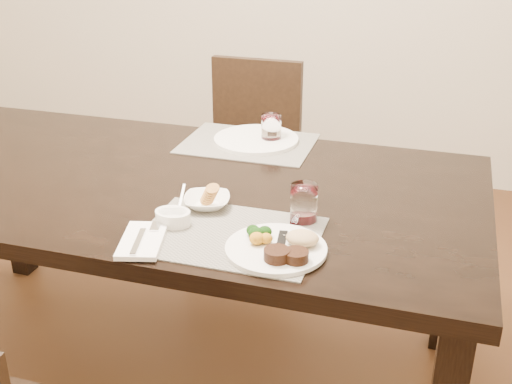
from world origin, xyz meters
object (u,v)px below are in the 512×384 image
(steak_knife, at_px, (284,238))
(far_plate, at_px, (256,139))
(chair_far, at_px, (250,150))
(cracker_bowl, at_px, (207,201))
(wine_glass_near, at_px, (304,205))
(dinner_plate, at_px, (280,247))

(steak_knife, relative_size, far_plate, 0.85)
(chair_far, height_order, steak_knife, chair_far)
(far_plate, bearing_deg, chair_far, 109.88)
(chair_far, relative_size, cracker_bowl, 5.59)
(steak_knife, distance_m, wine_glass_near, 0.13)
(chair_far, distance_m, dinner_plate, 1.39)
(chair_far, bearing_deg, wine_glass_near, -65.43)
(dinner_plate, relative_size, wine_glass_near, 2.49)
(dinner_plate, distance_m, wine_glass_near, 0.19)
(dinner_plate, bearing_deg, steak_knife, 106.17)
(chair_far, distance_m, wine_glass_near, 1.23)
(cracker_bowl, height_order, wine_glass_near, wine_glass_near)
(far_plate, bearing_deg, dinner_plate, -68.68)
(dinner_plate, relative_size, far_plate, 0.84)
(cracker_bowl, relative_size, wine_glass_near, 1.57)
(far_plate, bearing_deg, steak_knife, -67.34)
(cracker_bowl, distance_m, wine_glass_near, 0.28)
(chair_far, relative_size, far_plate, 2.95)
(steak_knife, bearing_deg, far_plate, 103.98)
(chair_far, distance_m, steak_knife, 1.33)
(chair_far, height_order, far_plate, chair_far)
(cracker_bowl, bearing_deg, wine_glass_near, 0.00)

